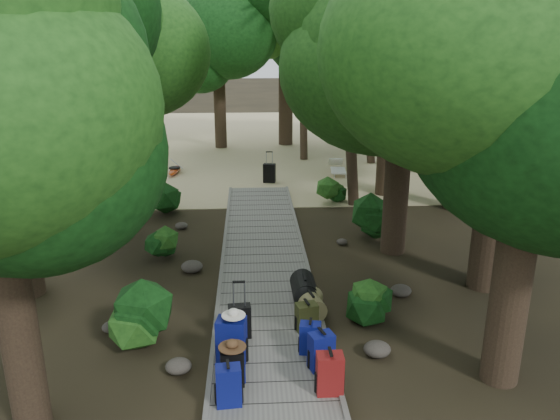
{
  "coord_description": "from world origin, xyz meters",
  "views": [
    {
      "loc": [
        -0.3,
        -10.98,
        5.05
      ],
      "look_at": [
        0.42,
        1.69,
        1.0
      ],
      "focal_mm": 35.0,
      "sensor_mm": 36.0,
      "label": 1
    }
  ],
  "objects_px": {
    "backpack_left_c": "(231,338)",
    "duffel_right_black": "(304,289)",
    "lone_suitcase_on_sand": "(269,173)",
    "sun_lounger": "(338,168)",
    "suitcase_on_boardwalk": "(240,321)",
    "backpack_left_b": "(232,366)",
    "backpack_right_b": "(321,349)",
    "duffel_right_khaki": "(311,305)",
    "backpack_right_a": "(330,372)",
    "kayak": "(175,169)",
    "backpack_left_a": "(229,384)",
    "backpack_right_c": "(310,336)",
    "backpack_right_d": "(307,316)"
  },
  "relations": [
    {
      "from": "backpack_right_d",
      "to": "backpack_left_c",
      "type": "bearing_deg",
      "value": -157.5
    },
    {
      "from": "backpack_right_b",
      "to": "duffel_right_khaki",
      "type": "relative_size",
      "value": 1.04
    },
    {
      "from": "backpack_left_b",
      "to": "suitcase_on_boardwalk",
      "type": "bearing_deg",
      "value": 80.43
    },
    {
      "from": "backpack_left_a",
      "to": "backpack_left_c",
      "type": "relative_size",
      "value": 0.78
    },
    {
      "from": "backpack_left_a",
      "to": "backpack_right_a",
      "type": "distance_m",
      "value": 1.46
    },
    {
      "from": "duffel_right_khaki",
      "to": "kayak",
      "type": "xyz_separation_m",
      "value": [
        -3.96,
        11.64,
        -0.16
      ]
    },
    {
      "from": "suitcase_on_boardwalk",
      "to": "lone_suitcase_on_sand",
      "type": "relative_size",
      "value": 0.87
    },
    {
      "from": "sun_lounger",
      "to": "suitcase_on_boardwalk",
      "type": "bearing_deg",
      "value": -101.33
    },
    {
      "from": "backpack_left_c",
      "to": "duffel_right_black",
      "type": "distance_m",
      "value": 2.47
    },
    {
      "from": "duffel_right_black",
      "to": "backpack_right_d",
      "type": "bearing_deg",
      "value": -94.56
    },
    {
      "from": "duffel_right_khaki",
      "to": "lone_suitcase_on_sand",
      "type": "bearing_deg",
      "value": 79.59
    },
    {
      "from": "backpack_right_d",
      "to": "duffel_right_khaki",
      "type": "distance_m",
      "value": 0.54
    },
    {
      "from": "backpack_right_d",
      "to": "duffel_right_khaki",
      "type": "bearing_deg",
      "value": 62.6
    },
    {
      "from": "backpack_left_c",
      "to": "duffel_right_black",
      "type": "relative_size",
      "value": 1.08
    },
    {
      "from": "kayak",
      "to": "suitcase_on_boardwalk",
      "type": "bearing_deg",
      "value": -74.41
    },
    {
      "from": "backpack_right_d",
      "to": "backpack_right_c",
      "type": "bearing_deg",
      "value": -104.48
    },
    {
      "from": "backpack_left_b",
      "to": "backpack_right_b",
      "type": "height_order",
      "value": "backpack_right_b"
    },
    {
      "from": "backpack_left_a",
      "to": "backpack_right_a",
      "type": "bearing_deg",
      "value": 2.0
    },
    {
      "from": "backpack_left_b",
      "to": "backpack_right_b",
      "type": "bearing_deg",
      "value": 8.43
    },
    {
      "from": "backpack_left_c",
      "to": "backpack_left_b",
      "type": "bearing_deg",
      "value": -78.37
    },
    {
      "from": "backpack_right_d",
      "to": "kayak",
      "type": "xyz_separation_m",
      "value": [
        -3.83,
        12.16,
        -0.22
      ]
    },
    {
      "from": "backpack_left_a",
      "to": "sun_lounger",
      "type": "distance_m",
      "value": 14.04
    },
    {
      "from": "duffel_right_khaki",
      "to": "suitcase_on_boardwalk",
      "type": "relative_size",
      "value": 1.08
    },
    {
      "from": "sun_lounger",
      "to": "backpack_right_b",
      "type": "bearing_deg",
      "value": -94.65
    },
    {
      "from": "lone_suitcase_on_sand",
      "to": "sun_lounger",
      "type": "distance_m",
      "value": 2.84
    },
    {
      "from": "backpack_left_c",
      "to": "backpack_right_a",
      "type": "bearing_deg",
      "value": -21.46
    },
    {
      "from": "backpack_left_a",
      "to": "backpack_right_c",
      "type": "distance_m",
      "value": 1.78
    },
    {
      "from": "backpack_right_b",
      "to": "backpack_left_a",
      "type": "bearing_deg",
      "value": -168.68
    },
    {
      "from": "backpack_left_b",
      "to": "duffel_right_khaki",
      "type": "distance_m",
      "value": 2.46
    },
    {
      "from": "backpack_left_b",
      "to": "backpack_right_b",
      "type": "xyz_separation_m",
      "value": [
        1.36,
        0.34,
        0.02
      ]
    },
    {
      "from": "backpack_right_c",
      "to": "sun_lounger",
      "type": "height_order",
      "value": "backpack_right_c"
    },
    {
      "from": "backpack_left_c",
      "to": "duffel_right_khaki",
      "type": "height_order",
      "value": "backpack_left_c"
    },
    {
      "from": "backpack_right_d",
      "to": "sun_lounger",
      "type": "xyz_separation_m",
      "value": [
        2.42,
        11.58,
        -0.11
      ]
    },
    {
      "from": "duffel_right_black",
      "to": "lone_suitcase_on_sand",
      "type": "bearing_deg",
      "value": 90.87
    },
    {
      "from": "backpack_right_a",
      "to": "kayak",
      "type": "bearing_deg",
      "value": 106.08
    },
    {
      "from": "kayak",
      "to": "backpack_left_b",
      "type": "bearing_deg",
      "value": -75.95
    },
    {
      "from": "duffel_right_khaki",
      "to": "duffel_right_black",
      "type": "bearing_deg",
      "value": 83.08
    },
    {
      "from": "backpack_left_a",
      "to": "kayak",
      "type": "distance_m",
      "value": 14.35
    },
    {
      "from": "backpack_right_a",
      "to": "sun_lounger",
      "type": "bearing_deg",
      "value": 80.49
    },
    {
      "from": "backpack_left_a",
      "to": "lone_suitcase_on_sand",
      "type": "distance_m",
      "value": 12.6
    },
    {
      "from": "backpack_left_c",
      "to": "kayak",
      "type": "xyz_separation_m",
      "value": [
        -2.55,
        13.08,
        -0.36
      ]
    },
    {
      "from": "kayak",
      "to": "sun_lounger",
      "type": "relative_size",
      "value": 1.84
    },
    {
      "from": "lone_suitcase_on_sand",
      "to": "backpack_left_c",
      "type": "bearing_deg",
      "value": -83.45
    },
    {
      "from": "backpack_left_c",
      "to": "suitcase_on_boardwalk",
      "type": "bearing_deg",
      "value": 90.74
    },
    {
      "from": "backpack_right_a",
      "to": "kayak",
      "type": "xyz_separation_m",
      "value": [
        -3.98,
        13.94,
        -0.29
      ]
    },
    {
      "from": "duffel_right_black",
      "to": "suitcase_on_boardwalk",
      "type": "height_order",
      "value": "suitcase_on_boardwalk"
    },
    {
      "from": "backpack_left_a",
      "to": "backpack_left_c",
      "type": "distance_m",
      "value": 1.04
    },
    {
      "from": "duffel_right_khaki",
      "to": "backpack_left_b",
      "type": "bearing_deg",
      "value": -136.93
    },
    {
      "from": "backpack_left_b",
      "to": "backpack_right_a",
      "type": "distance_m",
      "value": 1.43
    },
    {
      "from": "lone_suitcase_on_sand",
      "to": "backpack_left_a",
      "type": "bearing_deg",
      "value": -83.1
    }
  ]
}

